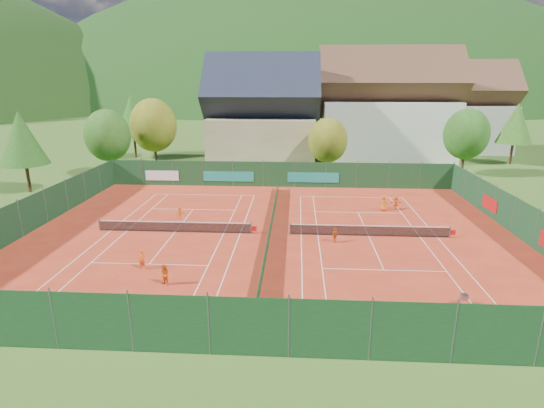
{
  "coord_description": "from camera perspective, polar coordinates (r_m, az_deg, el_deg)",
  "views": [
    {
      "loc": [
        2.05,
        -32.69,
        12.26
      ],
      "look_at": [
        0.0,
        2.0,
        2.0
      ],
      "focal_mm": 28.0,
      "sensor_mm": 36.0,
      "label": 1
    }
  ],
  "objects": [
    {
      "name": "player_right_far_a",
      "position": [
        42.26,
        14.76,
        0.11
      ],
      "size": [
        0.83,
        0.62,
        1.53
      ],
      "primitive_type": "imported",
      "rotation": [
        0.0,
        0.0,
        2.96
      ],
      "color": "orange",
      "rests_on": "ground"
    },
    {
      "name": "tree_east_front",
      "position": [
        61.18,
        24.67,
        8.53
      ],
      "size": [
        5.72,
        5.72,
        8.69
      ],
      "color": "#492D1A",
      "rests_on": "ground"
    },
    {
      "name": "loose_ball_0",
      "position": [
        29.52,
        -20.65,
        -9.16
      ],
      "size": [
        0.07,
        0.07,
        0.07
      ],
      "primitive_type": "sphere",
      "color": "#CCD833",
      "rests_on": "ground"
    },
    {
      "name": "chalet",
      "position": [
        63.15,
        -1.24,
        11.32
      ],
      "size": [
        16.2,
        12.0,
        16.0
      ],
      "color": "#CABA8E",
      "rests_on": "ground"
    },
    {
      "name": "hotel_block_b",
      "position": [
        81.82,
        23.82,
        11.13
      ],
      "size": [
        17.28,
        10.0,
        15.5
      ],
      "color": "silver",
      "rests_on": "ground"
    },
    {
      "name": "loose_ball_1",
      "position": [
        25.55,
        6.84,
        -12.26
      ],
      "size": [
        0.07,
        0.07,
        0.07
      ],
      "primitive_type": "sphere",
      "color": "#CCD833",
      "rests_on": "ground"
    },
    {
      "name": "fence_south",
      "position": [
        19.97,
        -3.17,
        -16.19
      ],
      "size": [
        40.0,
        0.04,
        3.0
      ],
      "color": "#14381A",
      "rests_on": "ground"
    },
    {
      "name": "loose_ball_2",
      "position": [
        39.89,
        -0.05,
        -1.4
      ],
      "size": [
        0.07,
        0.07,
        0.07
      ],
      "primitive_type": "sphere",
      "color": "#CCD833",
      "rests_on": "ground"
    },
    {
      "name": "player_right_near",
      "position": [
        33.41,
        8.46,
        -4.16
      ],
      "size": [
        0.7,
        0.72,
        1.21
      ],
      "primitive_type": "imported",
      "rotation": [
        0.0,
        0.0,
        0.82
      ],
      "color": "#CC5412",
      "rests_on": "ground"
    },
    {
      "name": "court_markings_right",
      "position": [
        35.42,
        12.87,
        -4.22
      ],
      "size": [
        11.03,
        23.83,
        0.0
      ],
      "color": "white",
      "rests_on": "ground"
    },
    {
      "name": "tree_west_mid",
      "position": [
        62.33,
        -15.65,
        10.15
      ],
      "size": [
        6.44,
        6.44,
        9.78
      ],
      "color": "#422917",
      "rests_on": "ground"
    },
    {
      "name": "fence_north",
      "position": [
        49.93,
        0.43,
        3.96
      ],
      "size": [
        40.0,
        0.1,
        3.0
      ],
      "color": "#163D1D",
      "rests_on": "ground"
    },
    {
      "name": "player_right_far_b",
      "position": [
        43.15,
        16.3,
        0.14
      ],
      "size": [
        1.18,
        0.38,
        1.27
      ],
      "primitive_type": "imported",
      "rotation": [
        0.0,
        0.0,
        3.14
      ],
      "color": "orange",
      "rests_on": "ground"
    },
    {
      "name": "loose_ball_3",
      "position": [
        40.41,
        -7.43,
        -1.31
      ],
      "size": [
        0.07,
        0.07,
        0.07
      ],
      "primitive_type": "sphere",
      "color": "#CCD833",
      "rests_on": "ground"
    },
    {
      "name": "fence_east",
      "position": [
        38.87,
        30.73,
        -2.03
      ],
      "size": [
        0.09,
        32.0,
        3.0
      ],
      "color": "#14391F",
      "rests_on": "ground"
    },
    {
      "name": "mountain_backdrop",
      "position": [
        272.48,
        8.93,
        5.26
      ],
      "size": [
        820.0,
        530.0,
        242.0
      ],
      "color": "black",
      "rests_on": "ground"
    },
    {
      "name": "tree_west_front",
      "position": [
        58.33,
        -21.25,
        8.59
      ],
      "size": [
        5.72,
        5.72,
        8.69
      ],
      "color": "#422B17",
      "rests_on": "ground"
    },
    {
      "name": "tennis_net_right",
      "position": [
        35.27,
        13.17,
        -3.47
      ],
      "size": [
        13.3,
        0.1,
        1.02
      ],
      "color": "#59595B",
      "rests_on": "ground"
    },
    {
      "name": "tennis_net_left",
      "position": [
        36.12,
        -12.73,
        -2.96
      ],
      "size": [
        13.3,
        0.1,
        1.02
      ],
      "color": "#59595B",
      "rests_on": "ground"
    },
    {
      "name": "tree_east_back",
      "position": [
        76.74,
        21.99,
        11.16
      ],
      "size": [
        7.15,
        7.15,
        10.86
      ],
      "color": "#453118",
      "rests_on": "ground"
    },
    {
      "name": "player_left_far",
      "position": [
        39.34,
        -12.26,
        -1.18
      ],
      "size": [
        0.84,
        0.57,
        1.2
      ],
      "primitive_type": "imported",
      "rotation": [
        0.0,
        0.0,
        3.31
      ],
      "color": "#CB5312",
      "rests_on": "ground"
    },
    {
      "name": "court_divider",
      "position": [
        34.8,
        -0.19,
        -3.3
      ],
      "size": [
        0.03,
        28.8,
        1.0
      ],
      "color": "#14381B",
      "rests_on": "ground"
    },
    {
      "name": "player_left_near",
      "position": [
        29.84,
        -17.08,
        -7.19
      ],
      "size": [
        0.49,
        0.33,
        1.33
      ],
      "primitive_type": "imported",
      "rotation": [
        0.0,
        0.0,
        -0.02
      ],
      "color": "#F05215",
      "rests_on": "ground"
    },
    {
      "name": "hotel_block_a",
      "position": [
        70.27,
        15.16,
        11.91
      ],
      "size": [
        21.6,
        11.0,
        17.25
      ],
      "color": "silver",
      "rests_on": "ground"
    },
    {
      "name": "ground",
      "position": [
        34.98,
        -0.19,
        -4.1
      ],
      "size": [
        600.0,
        600.0,
        0.0
      ],
      "primitive_type": "plane",
      "color": "#33561B",
      "rests_on": "ground"
    },
    {
      "name": "player_left_mid",
      "position": [
        27.21,
        -14.24,
        -9.24
      ],
      "size": [
        0.85,
        0.79,
        1.39
      ],
      "primitive_type": "imported",
      "rotation": [
        0.0,
        0.0,
        -0.51
      ],
      "color": "orange",
      "rests_on": "ground"
    },
    {
      "name": "court_markings_left",
      "position": [
        36.33,
        -12.92,
        -3.69
      ],
      "size": [
        11.03,
        23.83,
        0.0
      ],
      "color": "white",
      "rests_on": "ground"
    },
    {
      "name": "fence_west",
      "position": [
        40.88,
        -29.43,
        -1.0
      ],
      "size": [
        0.04,
        32.0,
        3.0
      ],
      "color": "#12331A",
      "rests_on": "ground"
    },
    {
      "name": "tree_west_side",
      "position": [
        54.21,
        -30.61,
        7.62
      ],
      "size": [
        5.04,
        5.04,
        9.0
      ],
      "color": "#4A2B1A",
      "rests_on": "ground"
    },
    {
      "name": "ball_hopper",
      "position": [
        26.57,
        24.45,
        -11.29
      ],
      "size": [
        0.34,
        0.34,
        0.8
      ],
      "color": "slate",
      "rests_on": "ground"
    },
    {
      "name": "tree_east_mid",
      "position": [
        72.42,
        29.99,
        9.38
      ],
      "size": [
        5.04,
        5.04,
        9.0
      ],
      "color": "#412717",
      "rests_on": "ground"
    },
    {
      "name": "tree_west_back",
      "position": [
        71.81,
        -18.26,
        11.23
      ],
      "size": [
        5.6,
        5.6,
        10.0
      ],
      "color": "#482D19",
      "rests_on": "ground"
    },
    {
      "name": "clay_pad",
      "position": [
        34.98,
        -0.19,
        -4.06
      ],
      "size": [
        40.0,
        32.0,
        0.01
      ],
      "primitive_type": "cube",
      "color": "#AE2E19",
      "rests_on": "ground"
    },
    {
      "name": "tree_center",
      "position": [
        55.35,
        7.52,
        8.47
      ],
      "size": [
        5.01,
        5.01,
        7.6
      ],
      "color": "#442A18",
      "rests_on": "ground"
    }
  ]
}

